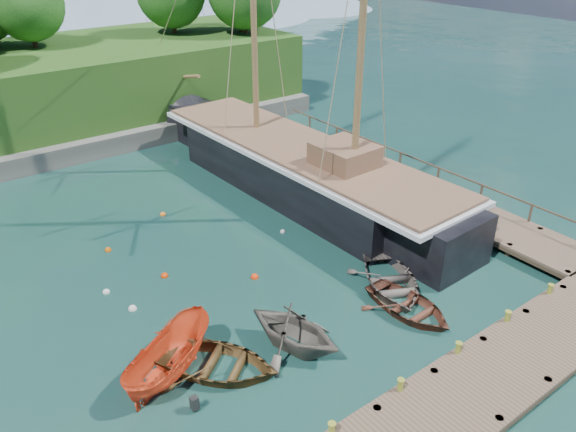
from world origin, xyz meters
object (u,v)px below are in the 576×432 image
object	(u,v)px
rowboat_3	(390,288)
schooner	(301,172)
rowboat_1	(294,348)
cabin_boat_white	(418,244)
motorboat_orange	(171,375)
rowboat_0	(218,371)
rowboat_2	(408,312)

from	to	relation	value
rowboat_3	schooner	distance (m)	10.69
rowboat_1	rowboat_3	bearing A→B (deg)	-11.60
rowboat_1	cabin_boat_white	bearing A→B (deg)	-3.09
rowboat_3	motorboat_orange	xyz separation A→B (m)	(-10.18, 1.00, 0.00)
rowboat_3	schooner	size ratio (longest dim) A/B	0.15
rowboat_0	schooner	distance (m)	15.46
rowboat_0	motorboat_orange	size ratio (longest dim) A/B	1.01
motorboat_orange	schooner	bearing A→B (deg)	-82.93
motorboat_orange	rowboat_0	bearing A→B (deg)	-148.47
motorboat_orange	rowboat_2	bearing A→B (deg)	-133.55
rowboat_3	schooner	bearing A→B (deg)	101.00
rowboat_0	rowboat_2	xyz separation A→B (m)	(8.05, -1.80, 0.00)
motorboat_orange	schooner	size ratio (longest dim) A/B	0.15
cabin_boat_white	schooner	distance (m)	8.52
rowboat_0	schooner	world-z (taller)	schooner
cabin_boat_white	motorboat_orange	bearing A→B (deg)	-163.63
motorboat_orange	cabin_boat_white	size ratio (longest dim) A/B	0.99
rowboat_1	motorboat_orange	xyz separation A→B (m)	(-4.39, 1.52, 0.00)
motorboat_orange	schooner	xyz separation A→B (m)	(13.14, 9.20, 1.23)
schooner	rowboat_2	bearing A→B (deg)	-108.96
motorboat_orange	rowboat_1	bearing A→B (deg)	-136.98
rowboat_0	cabin_boat_white	bearing A→B (deg)	-30.04
rowboat_2	rowboat_3	world-z (taller)	rowboat_3
rowboat_2	cabin_boat_white	world-z (taller)	cabin_boat_white
rowboat_1	rowboat_2	world-z (taller)	rowboat_1
rowboat_1	motorboat_orange	bearing A→B (deg)	144.24
rowboat_3	cabin_boat_white	size ratio (longest dim) A/B	1.01
rowboat_3	motorboat_orange	bearing A→B (deg)	-158.45
rowboat_0	motorboat_orange	bearing A→B (deg)	111.84
rowboat_3	schooner	world-z (taller)	schooner
motorboat_orange	schooner	world-z (taller)	schooner
cabin_boat_white	rowboat_2	bearing A→B (deg)	-129.34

